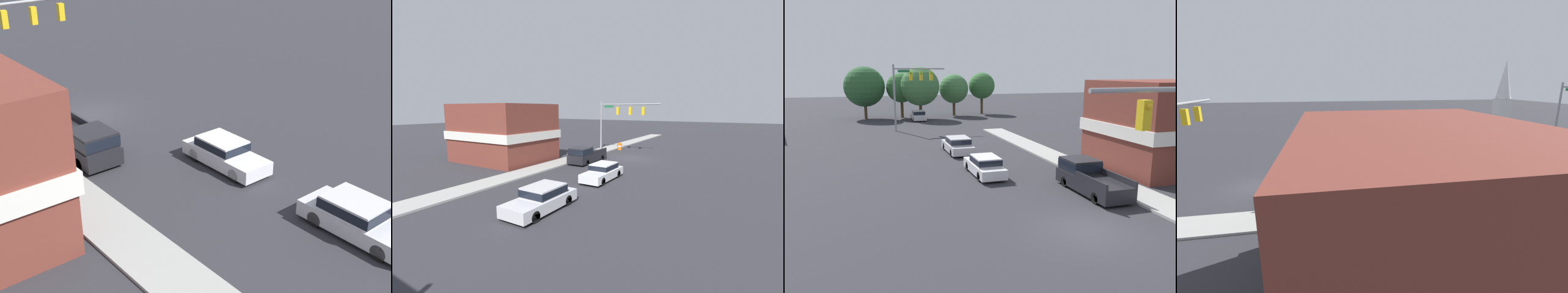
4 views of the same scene
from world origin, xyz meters
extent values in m
plane|color=#2D2D33|center=(0.00, 0.00, 0.00)|extent=(200.00, 200.00, 0.00)
cube|color=gold|center=(-0.26, -3.36, 5.70)|extent=(0.36, 0.36, 1.05)
sphere|color=yellow|center=(-0.26, -3.56, 6.01)|extent=(0.22, 0.22, 0.22)
cylinder|color=gray|center=(-5.82, 32.58, 3.98)|extent=(0.22, 0.22, 7.95)
cylinder|color=gray|center=(-2.77, 32.58, 7.45)|extent=(6.09, 0.18, 0.18)
cube|color=gold|center=(-3.80, 32.58, 6.59)|extent=(0.36, 0.36, 1.05)
sphere|color=green|center=(-3.80, 32.38, 6.90)|extent=(0.22, 0.22, 0.22)
cube|color=gold|center=(-2.57, 32.58, 6.59)|extent=(0.36, 0.36, 1.05)
sphere|color=green|center=(-2.57, 32.38, 6.90)|extent=(0.22, 0.22, 0.22)
cube|color=gold|center=(-1.35, 32.58, 6.59)|extent=(0.36, 0.36, 1.05)
sphere|color=green|center=(-1.35, 32.38, 6.90)|extent=(0.22, 0.22, 0.22)
cube|color=#196B38|center=(-4.62, 32.58, 7.16)|extent=(1.40, 0.04, 0.30)
cylinder|color=black|center=(-2.38, 11.95, 0.33)|extent=(0.22, 0.66, 0.66)
cylinder|color=black|center=(-0.82, 11.95, 0.33)|extent=(0.22, 0.66, 0.66)
cylinder|color=black|center=(-2.38, 9.04, 0.33)|extent=(0.22, 0.66, 0.66)
cylinder|color=black|center=(-0.82, 9.04, 0.33)|extent=(0.22, 0.66, 0.66)
cube|color=silver|center=(-1.60, 10.49, 0.51)|extent=(1.78, 4.69, 0.66)
cube|color=silver|center=(-1.60, 10.21, 1.12)|extent=(1.64, 2.25, 0.56)
cube|color=black|center=(-1.60, 10.21, 1.12)|extent=(1.66, 2.34, 0.39)
cylinder|color=black|center=(-2.55, 43.37, 0.33)|extent=(0.22, 0.66, 0.66)
cylinder|color=black|center=(-0.98, 43.37, 0.33)|extent=(0.22, 0.66, 0.66)
cylinder|color=black|center=(-2.55, 40.66, 0.33)|extent=(0.22, 0.66, 0.66)
cylinder|color=black|center=(-0.98, 40.66, 0.33)|extent=(0.22, 0.66, 0.66)
cube|color=silver|center=(-1.77, 42.02, 0.49)|extent=(1.80, 4.38, 0.61)
cube|color=silver|center=(-1.77, 41.75, 1.15)|extent=(1.65, 2.10, 0.72)
cube|color=black|center=(-1.77, 41.75, 1.15)|extent=(1.67, 2.19, 0.50)
cylinder|color=black|center=(-2.49, 19.76, 0.33)|extent=(0.22, 0.66, 0.66)
cylinder|color=black|center=(-0.77, 19.76, 0.33)|extent=(0.22, 0.66, 0.66)
cylinder|color=black|center=(-2.49, 16.79, 0.33)|extent=(0.22, 0.66, 0.66)
cylinder|color=black|center=(-0.77, 16.79, 0.33)|extent=(0.22, 0.66, 0.66)
cube|color=silver|center=(-1.63, 18.27, 0.52)|extent=(1.94, 4.79, 0.67)
cube|color=silver|center=(-1.63, 17.98, 1.15)|extent=(1.79, 2.30, 0.60)
cube|color=black|center=(-1.63, 17.98, 1.15)|extent=(1.81, 2.39, 0.42)
cylinder|color=black|center=(2.43, 6.35, 0.33)|extent=(0.22, 0.66, 0.66)
cylinder|color=black|center=(4.19, 6.35, 0.33)|extent=(0.22, 0.66, 0.66)
cylinder|color=black|center=(2.43, 3.00, 0.33)|extent=(0.22, 0.66, 0.66)
cylinder|color=black|center=(4.19, 3.00, 0.33)|extent=(0.22, 0.66, 0.66)
cube|color=black|center=(3.31, 4.67, 0.61)|extent=(1.98, 5.40, 0.85)
cube|color=black|center=(3.31, 6.15, 1.42)|extent=(1.88, 2.05, 0.77)
cube|color=black|center=(3.31, 6.15, 1.42)|extent=(1.90, 2.13, 0.54)
cube|color=black|center=(2.38, 3.50, 1.21)|extent=(0.12, 3.05, 0.35)
cube|color=black|center=(4.24, 3.50, 1.21)|extent=(0.12, 3.05, 0.35)
cube|color=brown|center=(12.33, 8.58, 3.25)|extent=(9.86, 8.00, 6.50)
cube|color=silver|center=(12.33, 8.58, 3.05)|extent=(10.16, 8.30, 0.90)
cylinder|color=#4C3823|center=(-9.13, 46.25, 1.06)|extent=(0.44, 0.44, 2.13)
sphere|color=#28562D|center=(-9.13, 46.25, 4.85)|extent=(6.05, 6.05, 6.05)
cylinder|color=#4C3823|center=(-3.67, 46.13, 1.29)|extent=(0.44, 0.44, 2.58)
sphere|color=#336633|center=(-3.67, 46.13, 4.64)|extent=(4.60, 4.60, 4.60)
cylinder|color=#4C3823|center=(-1.13, 43.71, 1.15)|extent=(0.44, 0.44, 2.30)
sphere|color=#3D703D|center=(-1.13, 43.71, 4.92)|extent=(5.81, 5.81, 5.81)
cylinder|color=#4C3823|center=(4.70, 46.47, 1.12)|extent=(0.44, 0.44, 2.24)
sphere|color=#3D703D|center=(4.70, 46.47, 4.34)|extent=(4.68, 4.68, 4.68)
cylinder|color=#4C3823|center=(9.83, 47.71, 1.38)|extent=(0.44, 0.44, 2.75)
sphere|color=#336633|center=(9.83, 47.71, 4.73)|extent=(4.39, 4.39, 4.39)
camera|label=1|loc=(14.87, 28.20, 12.22)|focal=50.00mm
camera|label=2|loc=(-11.59, 29.49, 5.95)|focal=24.00mm
camera|label=3|loc=(-9.50, -14.18, 7.20)|focal=35.00mm
camera|label=4|loc=(20.34, 5.44, 7.81)|focal=24.00mm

